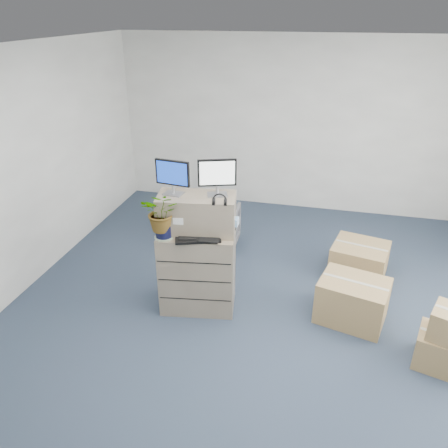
{
  "coord_description": "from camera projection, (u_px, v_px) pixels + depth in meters",
  "views": [
    {
      "loc": [
        0.44,
        -3.6,
        3.14
      ],
      "look_at": [
        -0.53,
        0.4,
        1.08
      ],
      "focal_mm": 35.0,
      "sensor_mm": 36.0,
      "label": 1
    }
  ],
  "objects": [
    {
      "name": "office_chair",
      "position": [
        214.0,
        226.0,
        6.2
      ],
      "size": [
        0.68,
        0.64,
        0.69
      ],
      "primitive_type": "imported",
      "rotation": [
        0.0,
        0.0,
        3.17
      ],
      "color": "slate",
      "rests_on": "ground"
    },
    {
      "name": "phone_dock",
      "position": [
        189.0,
        228.0,
        4.69
      ],
      "size": [
        0.06,
        0.05,
        0.12
      ],
      "rotation": [
        0.0,
        0.0,
        0.15
      ],
      "color": "silver",
      "rests_on": "filing_cabinet_lower"
    },
    {
      "name": "tissue_box",
      "position": [
        228.0,
        221.0,
        4.74
      ],
      "size": [
        0.22,
        0.11,
        0.08
      ],
      "primitive_type": "cube",
      "rotation": [
        0.0,
        0.0,
        0.02
      ],
      "color": "#4699F0",
      "rests_on": "external_drive"
    },
    {
      "name": "mouse",
      "position": [
        225.0,
        236.0,
        4.58
      ],
      "size": [
        0.11,
        0.09,
        0.03
      ],
      "primitive_type": "ellipsoid",
      "rotation": [
        0.0,
        0.0,
        0.43
      ],
      "color": "silver",
      "rests_on": "filing_cabinet_lower"
    },
    {
      "name": "keyboard",
      "position": [
        198.0,
        239.0,
        4.55
      ],
      "size": [
        0.51,
        0.34,
        0.02
      ],
      "primitive_type": "cube",
      "rotation": [
        0.0,
        0.0,
        0.34
      ],
      "color": "black",
      "rests_on": "filing_cabinet_lower"
    },
    {
      "name": "ground",
      "position": [
        264.0,
        337.0,
        4.62
      ],
      "size": [
        7.0,
        7.0,
        0.0
      ],
      "primitive_type": "plane",
      "color": "#253343",
      "rests_on": "ground"
    },
    {
      "name": "filing_cabinet_lower",
      "position": [
        198.0,
        270.0,
        4.91
      ],
      "size": [
        0.89,
        0.62,
        0.96
      ],
      "primitive_type": "cube",
      "rotation": [
        0.0,
        0.0,
        0.15
      ],
      "color": "#87755D",
      "rests_on": "ground"
    },
    {
      "name": "cardboard_boxes",
      "position": [
        413.0,
        301.0,
        4.76
      ],
      "size": [
        2.51,
        2.09,
        0.66
      ],
      "color": "#9D834C",
      "rests_on": "ground"
    },
    {
      "name": "wall_back",
      "position": [
        301.0,
        126.0,
        7.05
      ],
      "size": [
        6.0,
        0.02,
        2.8
      ],
      "primitive_type": "cube",
      "color": "beige",
      "rests_on": "ground"
    },
    {
      "name": "monitor_left",
      "position": [
        173.0,
        175.0,
        4.5
      ],
      "size": [
        0.38,
        0.17,
        0.37
      ],
      "rotation": [
        0.0,
        0.0,
        -0.13
      ],
      "color": "#99999E",
      "rests_on": "filing_cabinet_upper"
    },
    {
      "name": "water_bottle",
      "position": [
        203.0,
        222.0,
        4.65
      ],
      "size": [
        0.07,
        0.07,
        0.25
      ],
      "primitive_type": "cylinder",
      "color": "#9C9FA4",
      "rests_on": "filing_cabinet_lower"
    },
    {
      "name": "monitor_right",
      "position": [
        217.0,
        176.0,
        4.46
      ],
      "size": [
        0.39,
        0.21,
        0.39
      ],
      "rotation": [
        0.0,
        0.0,
        0.33
      ],
      "color": "#99999E",
      "rests_on": "filing_cabinet_upper"
    },
    {
      "name": "filing_cabinet_upper",
      "position": [
        197.0,
        213.0,
        4.65
      ],
      "size": [
        0.87,
        0.53,
        0.41
      ],
      "primitive_type": "cube",
      "rotation": [
        0.0,
        0.0,
        0.15
      ],
      "color": "#87755D",
      "rests_on": "filing_cabinet_lower"
    },
    {
      "name": "headphones",
      "position": [
        220.0,
        200.0,
        4.35
      ],
      "size": [
        0.14,
        0.04,
        0.14
      ],
      "primitive_type": "torus",
      "rotation": [
        1.57,
        0.0,
        0.15
      ],
      "color": "black",
      "rests_on": "filing_cabinet_upper"
    },
    {
      "name": "potted_plant",
      "position": [
        163.0,
        217.0,
        4.49
      ],
      "size": [
        0.41,
        0.45,
        0.42
      ],
      "rotation": [
        0.0,
        0.0,
        0.15
      ],
      "color": "#90A484",
      "rests_on": "filing_cabinet_lower"
    },
    {
      "name": "external_drive",
      "position": [
        228.0,
        226.0,
        4.79
      ],
      "size": [
        0.19,
        0.16,
        0.05
      ],
      "primitive_type": "cube",
      "rotation": [
        0.0,
        0.0,
        0.19
      ],
      "color": "black",
      "rests_on": "filing_cabinet_lower"
    }
  ]
}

